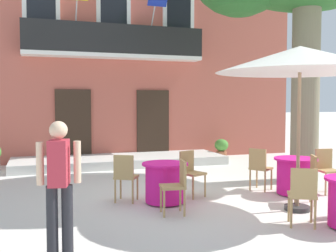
# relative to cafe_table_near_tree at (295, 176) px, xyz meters

# --- Properties ---
(ground_plane) EXTENTS (120.00, 120.00, 0.00)m
(ground_plane) POSITION_rel_cafe_table_near_tree_xyz_m (-2.31, 0.97, -0.39)
(ground_plane) COLOR silver
(building_facade) EXTENTS (13.00, 5.09, 7.50)m
(building_facade) POSITION_rel_cafe_table_near_tree_xyz_m (-2.61, 7.96, 3.36)
(building_facade) COLOR #BC5B4C
(building_facade) RESTS_ON ground
(entrance_step_platform) EXTENTS (6.31, 1.93, 0.25)m
(entrance_step_platform) POSITION_rel_cafe_table_near_tree_xyz_m (-2.61, 5.00, -0.27)
(entrance_step_platform) COLOR silver
(entrance_step_platform) RESTS_ON ground
(cafe_table_near_tree) EXTENTS (0.86, 0.86, 0.76)m
(cafe_table_near_tree) POSITION_rel_cafe_table_near_tree_xyz_m (0.00, 0.00, 0.00)
(cafe_table_near_tree) COLOR #DB1984
(cafe_table_near_tree) RESTS_ON ground
(cafe_chair_near_tree_0) EXTENTS (0.44, 0.44, 0.91)m
(cafe_chair_near_tree_0) POSITION_rel_cafe_table_near_tree_xyz_m (0.75, -0.01, 0.14)
(cafe_chair_near_tree_0) COLOR tan
(cafe_chair_near_tree_0) RESTS_ON ground
(cafe_chair_near_tree_1) EXTENTS (0.56, 0.56, 0.91)m
(cafe_chair_near_tree_1) POSITION_rel_cafe_table_near_tree_xyz_m (-0.49, 0.57, 0.14)
(cafe_chair_near_tree_1) COLOR tan
(cafe_chair_near_tree_1) RESTS_ON ground
(cafe_chair_near_tree_2) EXTENTS (0.53, 0.53, 0.91)m
(cafe_chair_near_tree_2) POSITION_rel_cafe_table_near_tree_xyz_m (-0.25, -0.71, 0.14)
(cafe_chair_near_tree_2) COLOR tan
(cafe_chair_near_tree_2) RESTS_ON ground
(cafe_table_middle) EXTENTS (0.86, 0.86, 0.76)m
(cafe_table_middle) POSITION_rel_cafe_table_near_tree_xyz_m (-2.73, 0.19, 0.00)
(cafe_table_middle) COLOR #DB1984
(cafe_table_middle) RESTS_ON ground
(cafe_chair_middle_0) EXTENTS (0.54, 0.54, 0.91)m
(cafe_chair_middle_0) POSITION_rel_cafe_table_near_tree_xyz_m (-3.42, 0.49, 0.14)
(cafe_chair_middle_0) COLOR tan
(cafe_chair_middle_0) RESTS_ON ground
(cafe_chair_middle_1) EXTENTS (0.45, 0.45, 0.91)m
(cafe_chair_middle_1) POSITION_rel_cafe_table_near_tree_xyz_m (-2.76, -0.56, 0.14)
(cafe_chair_middle_1) COLOR tan
(cafe_chair_middle_1) RESTS_ON ground
(cafe_chair_middle_2) EXTENTS (0.53, 0.53, 0.91)m
(cafe_chair_middle_2) POSITION_rel_cafe_table_near_tree_xyz_m (-2.08, 0.57, 0.14)
(cafe_chair_middle_2) COLOR tan
(cafe_chair_middle_2) RESTS_ON ground
(cafe_chair_front_1) EXTENTS (0.54, 0.54, 0.91)m
(cafe_chair_front_1) POSITION_rel_cafe_table_near_tree_xyz_m (-1.19, -1.82, 0.14)
(cafe_chair_front_1) COLOR tan
(cafe_chair_front_1) RESTS_ON ground
(cafe_umbrella) EXTENTS (2.90, 2.90, 2.85)m
(cafe_umbrella) POSITION_rel_cafe_table_near_tree_xyz_m (-0.69, -1.01, 2.22)
(cafe_umbrella) COLOR #997A56
(cafe_umbrella) RESTS_ON ground
(ground_planter_right) EXTENTS (0.46, 0.46, 0.66)m
(ground_planter_right) POSITION_rel_cafe_table_near_tree_xyz_m (0.89, 5.27, -0.02)
(ground_planter_right) COLOR #995638
(ground_planter_right) RESTS_ON ground
(pedestrian_near_entrance) EXTENTS (0.53, 0.38, 1.66)m
(pedestrian_near_entrance) POSITION_rel_cafe_table_near_tree_xyz_m (-4.74, -1.82, 0.55)
(pedestrian_near_entrance) COLOR #232328
(pedestrian_near_entrance) RESTS_ON ground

